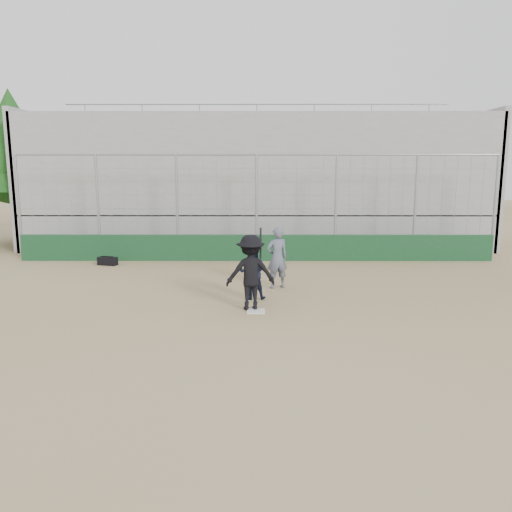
{
  "coord_description": "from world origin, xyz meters",
  "views": [
    {
      "loc": [
        0.04,
        -11.87,
        3.47
      ],
      "look_at": [
        0.0,
        1.4,
        1.15
      ],
      "focal_mm": 35.0,
      "sensor_mm": 36.0,
      "label": 1
    }
  ],
  "objects_px": {
    "catcher_crouched": "(253,281)",
    "batter_at_plate": "(251,272)",
    "equipment_bag": "(108,261)",
    "umpire": "(277,261)"
  },
  "relations": [
    {
      "from": "batter_at_plate",
      "to": "catcher_crouched",
      "type": "bearing_deg",
      "value": 87.75
    },
    {
      "from": "catcher_crouched",
      "to": "equipment_bag",
      "type": "distance_m",
      "value": 7.22
    },
    {
      "from": "equipment_bag",
      "to": "batter_at_plate",
      "type": "bearing_deg",
      "value": -47.51
    },
    {
      "from": "catcher_crouched",
      "to": "umpire",
      "type": "relative_size",
      "value": 0.62
    },
    {
      "from": "catcher_crouched",
      "to": "equipment_bag",
      "type": "height_order",
      "value": "catcher_crouched"
    },
    {
      "from": "batter_at_plate",
      "to": "catcher_crouched",
      "type": "xyz_separation_m",
      "value": [
        0.04,
        0.97,
        -0.44
      ]
    },
    {
      "from": "batter_at_plate",
      "to": "umpire",
      "type": "distance_m",
      "value": 2.39
    },
    {
      "from": "catcher_crouched",
      "to": "batter_at_plate",
      "type": "bearing_deg",
      "value": -92.25
    },
    {
      "from": "batter_at_plate",
      "to": "catcher_crouched",
      "type": "relative_size",
      "value": 1.98
    },
    {
      "from": "catcher_crouched",
      "to": "equipment_bag",
      "type": "relative_size",
      "value": 1.35
    }
  ]
}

